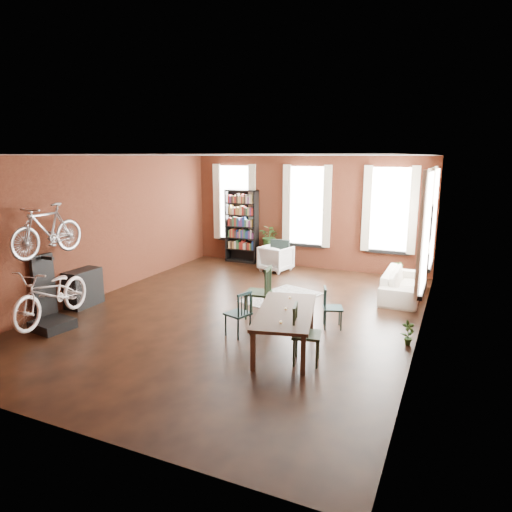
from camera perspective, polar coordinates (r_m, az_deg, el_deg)
The scene contains 19 objects.
room at distance 9.46m, azimuth 0.67°, elevation 6.03°, with size 9.00×9.04×3.22m.
dining_table at distance 7.77m, azimuth 3.70°, elevation -9.12°, with size 0.90×1.97×0.67m, color #49372B.
dining_chair_a at distance 8.26m, azimuth -2.28°, elevation -7.19°, with size 0.39×0.39×0.84m, color #173234.
dining_chair_b at distance 9.12m, azimuth 0.25°, elevation -4.58°, with size 0.48×0.48×1.04m, color black.
dining_chair_c at distance 7.24m, azimuth 6.35°, elevation -9.72°, with size 0.43×0.43×0.94m, color #1E2E1B.
dining_chair_d at distance 8.74m, azimuth 9.58°, elevation -6.42°, with size 0.36×0.36×0.78m, color #1B3A3C.
bookshelf at distance 13.85m, azimuth -1.80°, elevation 3.72°, with size 1.00×0.32×2.20m, color black.
white_armchair at distance 12.87m, azimuth 2.52°, elevation -0.13°, with size 0.77×0.72×0.80m, color silver.
cream_sofa at distance 11.01m, azimuth 17.93°, elevation -2.84°, with size 2.08×0.61×0.81m, color beige.
striped_rug at distance 10.54m, azimuth 3.21°, elevation -5.17°, with size 1.15×1.83×0.01m, color black.
bike_trainer at distance 9.44m, azimuth -24.08°, elevation -7.85°, with size 0.63×0.63×0.18m, color black.
bike_wall_rack at distance 9.98m, azimuth -24.99°, elevation -3.51°, with size 0.16×0.60×1.30m, color black.
console_table at distance 10.54m, azimuth -20.77°, elevation -3.75°, with size 0.40×0.80×0.80m, color black.
plant_stand at distance 13.62m, azimuth 1.79°, elevation -0.02°, with size 0.26×0.26×0.52m, color black.
plant_by_sofa at distance 11.99m, azimuth 16.99°, elevation -2.87°, with size 0.35×0.63×0.28m, color #2E5522.
plant_small at distance 8.39m, azimuth 18.41°, elevation -10.01°, with size 0.23×0.43×0.16m, color #2A5A24.
bicycle_floor at distance 9.14m, azimuth -24.37°, elevation -1.47°, with size 0.69×1.03×1.97m, color white.
bicycle_hung at distance 9.52m, azimuth -24.81°, elevation 4.91°, with size 0.47×1.00×1.66m, color #A5A8AD.
plant_on_stand at distance 13.54m, azimuth 1.76°, elevation 2.16°, with size 0.60×0.67×0.52m, color #316227.
Camera 1 is at (4.00, -8.00, 3.18)m, focal length 32.00 mm.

